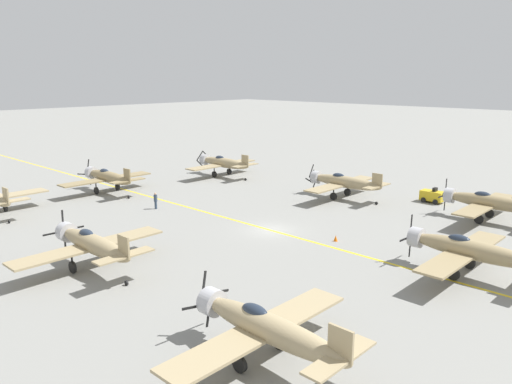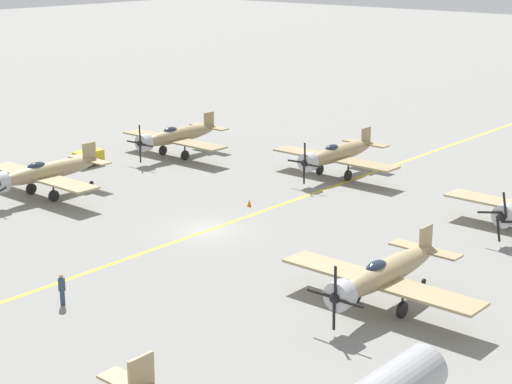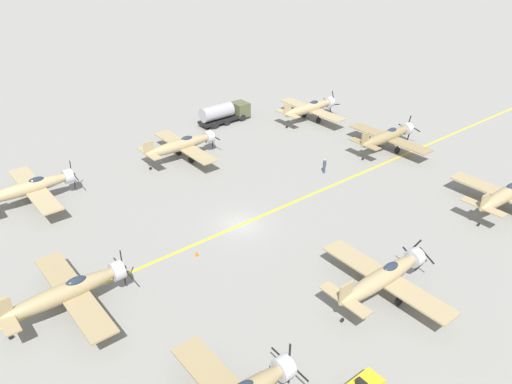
% 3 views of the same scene
% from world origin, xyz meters
% --- Properties ---
extents(ground_plane, '(400.00, 400.00, 0.00)m').
position_xyz_m(ground_plane, '(0.00, 0.00, 0.00)').
color(ground_plane, gray).
extents(taxiway_stripe, '(0.30, 160.00, 0.01)m').
position_xyz_m(taxiway_stripe, '(0.00, 0.00, 0.00)').
color(taxiway_stripe, yellow).
rests_on(taxiway_stripe, ground).
extents(airplane_near_left, '(12.00, 9.98, 3.78)m').
position_xyz_m(airplane_near_left, '(-17.06, -14.87, 2.01)').
color(airplane_near_left, tan).
rests_on(airplane_near_left, ground).
extents(airplane_far_center, '(12.00, 9.98, 3.78)m').
position_xyz_m(airplane_far_center, '(-2.32, 25.52, 2.01)').
color(airplane_far_center, '#927E55').
rests_on(airplane_far_center, ground).
extents(airplane_far_right, '(12.00, 9.98, 3.65)m').
position_xyz_m(airplane_far_right, '(14.95, 22.79, 2.01)').
color(airplane_far_right, tan).
rests_on(airplane_far_right, ground).
extents(airplane_mid_left, '(12.00, 9.98, 3.80)m').
position_xyz_m(airplane_mid_left, '(-16.61, 3.35, 2.01)').
color(airplane_mid_left, tan).
rests_on(airplane_mid_left, ground).
extents(airplane_mid_right, '(12.00, 9.98, 3.65)m').
position_xyz_m(airplane_mid_right, '(15.61, 2.31, 2.01)').
color(airplane_mid_right, tan).
rests_on(airplane_mid_right, ground).
extents(airplane_near_right, '(12.00, 9.98, 3.80)m').
position_xyz_m(airplane_near_right, '(17.44, -13.92, 2.01)').
color(airplane_near_right, '#98835B').
rests_on(airplane_near_right, ground).
extents(airplane_near_center, '(12.00, 9.98, 3.80)m').
position_xyz_m(airplane_near_center, '(1.68, -17.86, 2.01)').
color(airplane_near_center, '#9C875F').
rests_on(airplane_near_center, ground).
extents(tow_tractor, '(1.57, 2.60, 1.79)m').
position_xyz_m(tow_tractor, '(21.10, -6.38, 0.79)').
color(tow_tractor, gold).
rests_on(tow_tractor, ground).
extents(ground_crew_walking, '(0.40, 0.40, 1.83)m').
position_xyz_m(ground_crew_walking, '(-2.87, 14.60, 1.00)').
color(ground_crew_walking, '#334256').
rests_on(ground_crew_walking, ground).
extents(traffic_cone, '(0.36, 0.36, 0.55)m').
position_xyz_m(traffic_cone, '(1.60, -6.33, 0.28)').
color(traffic_cone, orange).
rests_on(traffic_cone, ground).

